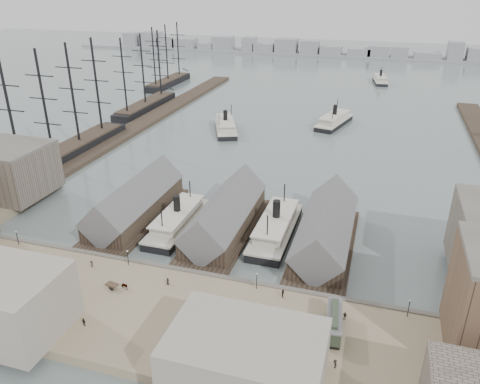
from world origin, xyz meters
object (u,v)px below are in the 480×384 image
(tram, at_px, (334,323))
(horse_cart_center, at_px, (120,286))
(horse_cart_right, at_px, (243,340))
(ferry_docked_west, at_px, (178,220))

(tram, height_order, horse_cart_center, tram)
(horse_cart_center, bearing_deg, horse_cart_right, -93.45)
(ferry_docked_west, xyz_separation_m, horse_cart_center, (0.89, -31.15, 0.47))
(horse_cart_center, xyz_separation_m, horse_cart_right, (29.01, -7.69, -0.01))
(horse_cart_center, distance_m, horse_cart_right, 30.01)
(ferry_docked_west, xyz_separation_m, horse_cart_right, (29.90, -38.83, 0.46))
(ferry_docked_west, height_order, horse_cart_right, ferry_docked_west)
(tram, relative_size, horse_cart_center, 2.15)
(horse_cart_center, height_order, horse_cart_right, horse_cart_center)
(ferry_docked_west, height_order, tram, ferry_docked_west)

